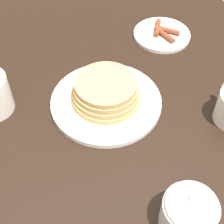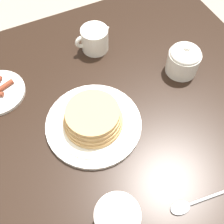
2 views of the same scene
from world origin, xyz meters
The scene contains 5 objects.
ground_plane centered at (0.00, 0.00, 0.00)m, with size 8.00×8.00×0.00m, color gray.
dining_table centered at (0.00, 0.00, 0.61)m, with size 1.19×0.93×0.74m.
pancake_plate centered at (-0.03, 0.00, 0.76)m, with size 0.25×0.25×0.07m.
side_plate_bacon centered at (0.17, -0.21, 0.74)m, with size 0.16×0.16×0.02m.
sugar_bowl centered at (-0.35, -0.06, 0.78)m, with size 0.09×0.09×0.10m.
Camera 1 is at (-0.55, 0.13, 1.32)m, focal length 55.00 mm.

